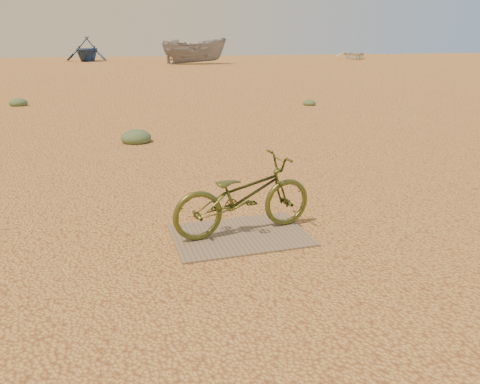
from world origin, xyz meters
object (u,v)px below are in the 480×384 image
object	(u,v)px
boat_far_left	(87,49)
boat_mid_right	(195,51)
plywood_board	(240,235)
bicycle	(243,196)
boat_far_right	(353,54)

from	to	relation	value
boat_far_left	boat_mid_right	world-z (taller)	boat_far_left
plywood_board	boat_far_left	distance (m)	46.94
plywood_board	boat_mid_right	bearing A→B (deg)	79.18
bicycle	boat_mid_right	size ratio (longest dim) A/B	0.29
bicycle	boat_far_right	distance (m)	51.69
boat_mid_right	boat_far_left	bearing A→B (deg)	49.04
boat_far_right	boat_mid_right	bearing A→B (deg)	-144.26
boat_far_left	boat_far_right	world-z (taller)	boat_far_left
plywood_board	bicycle	world-z (taller)	bicycle
bicycle	boat_far_left	xyz separation A→B (m)	(-2.09, 46.81, 0.75)
boat_far_right	bicycle	bearing A→B (deg)	-102.56
boat_far_right	boat_far_left	bearing A→B (deg)	-166.51
plywood_board	boat_far_right	world-z (taller)	boat_far_right
bicycle	boat_far_left	bearing A→B (deg)	-4.87
boat_far_left	boat_far_right	size ratio (longest dim) A/B	0.94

